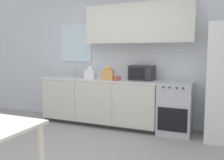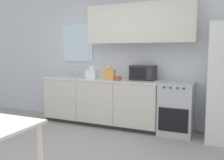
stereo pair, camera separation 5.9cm
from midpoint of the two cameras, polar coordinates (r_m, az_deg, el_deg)
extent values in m
cube|color=silver|center=(5.02, 3.30, 5.51)|extent=(12.00, 0.06, 2.70)
cube|color=silver|center=(5.45, -7.53, 8.37)|extent=(0.73, 0.04, 0.78)
cube|color=beige|center=(4.75, 6.74, 12.70)|extent=(2.02, 0.32, 0.72)
cube|color=#333333|center=(5.09, -1.99, -9.42)|extent=(2.34, 0.54, 0.08)
cube|color=beige|center=(4.96, -2.16, -4.63)|extent=(2.34, 0.60, 0.80)
cube|color=beige|center=(5.10, -11.62, -4.46)|extent=(0.76, 0.01, 0.78)
cube|color=beige|center=(4.69, -3.79, -5.29)|extent=(0.76, 0.01, 0.78)
cube|color=beige|center=(4.39, 5.33, -6.13)|extent=(0.76, 0.01, 0.78)
cube|color=silver|center=(4.90, -2.18, 0.12)|extent=(2.37, 0.62, 0.03)
cube|color=#B7BABC|center=(4.54, 14.85, -6.27)|extent=(0.56, 0.58, 0.90)
cube|color=black|center=(4.29, 14.16, -8.88)|extent=(0.48, 0.01, 0.40)
cylinder|color=#262626|center=(4.20, 12.22, -1.66)|extent=(0.03, 0.02, 0.03)
cylinder|color=#262626|center=(4.18, 13.59, -1.73)|extent=(0.03, 0.02, 0.03)
cylinder|color=#262626|center=(4.16, 15.12, -1.81)|extent=(0.03, 0.02, 0.03)
cylinder|color=#262626|center=(4.15, 16.51, -1.89)|extent=(0.03, 0.02, 0.03)
cube|color=#B7BABC|center=(5.23, -9.06, 0.73)|extent=(0.72, 0.45, 0.02)
cylinder|color=silver|center=(5.38, -8.01, 2.13)|extent=(0.02, 0.02, 0.21)
cylinder|color=silver|center=(5.31, -8.42, 3.10)|extent=(0.02, 0.14, 0.02)
cube|color=#282828|center=(4.69, 7.46, 1.66)|extent=(0.45, 0.30, 0.28)
cube|color=black|center=(4.56, 6.25, 1.53)|extent=(0.29, 0.01, 0.20)
cube|color=#2D2D33|center=(4.50, 8.89, 1.43)|extent=(0.09, 0.01, 0.22)
cylinder|color=#BF4C3F|center=(4.54, 1.63, 0.40)|extent=(0.08, 0.08, 0.09)
torus|color=#BF4C3F|center=(4.51, 2.40, 0.42)|extent=(0.02, 0.07, 0.07)
cube|color=white|center=(4.86, -4.30, 1.26)|extent=(0.21, 0.18, 0.17)
sphere|color=white|center=(4.85, -4.31, 2.57)|extent=(0.12, 0.12, 0.11)
cube|color=#DB994C|center=(4.68, -0.20, 1.20)|extent=(0.22, 0.20, 0.19)
sphere|color=#DB994C|center=(4.67, -0.21, 2.67)|extent=(0.12, 0.12, 0.11)
cylinder|color=beige|center=(2.72, -15.51, -16.99)|extent=(0.06, 0.06, 0.73)
camera|label=1|loc=(0.03, -89.51, 0.06)|focal=40.00mm
camera|label=2|loc=(0.03, 90.49, -0.06)|focal=40.00mm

